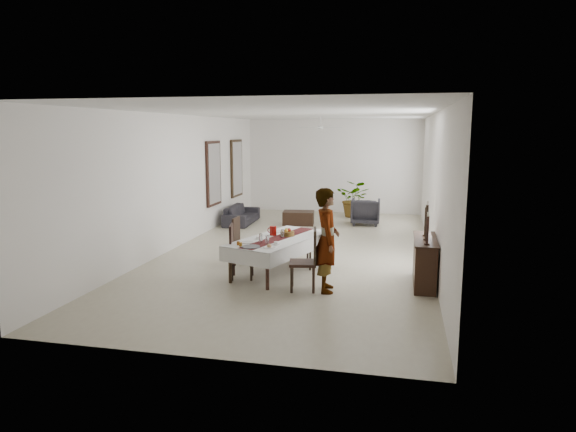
{
  "coord_description": "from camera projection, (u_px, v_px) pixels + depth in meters",
  "views": [
    {
      "loc": [
        2.32,
        -11.67,
        2.82
      ],
      "look_at": [
        0.02,
        -1.35,
        1.05
      ],
      "focal_mm": 32.0,
      "sensor_mm": 36.0,
      "label": 1
    }
  ],
  "objects": [
    {
      "name": "chair_right_far_seat",
      "position": [
        317.0,
        248.0,
        10.57
      ],
      "size": [
        0.52,
        0.52,
        0.05
      ],
      "primitive_type": "cube",
      "rotation": [
        0.0,
        0.0,
        1.91
      ],
      "color": "black",
      "rests_on": "chair_right_far_leg_fl"
    },
    {
      "name": "table_leg_bl",
      "position": [
        289.0,
        244.0,
        11.35
      ],
      "size": [
        0.08,
        0.08,
        0.66
      ],
      "primitive_type": "cylinder",
      "rotation": [
        0.0,
        0.0,
        -0.32
      ],
      "color": "black",
      "rests_on": "floor"
    },
    {
      "name": "fan_blade_w",
      "position": [
        308.0,
        128.0,
        14.68
      ],
      "size": [
        0.55,
        0.1,
        0.01
      ],
      "primitive_type": "cube",
      "color": "silver",
      "rests_on": "fan_hub"
    },
    {
      "name": "mirror_glass_far",
      "position": [
        238.0,
        168.0,
        16.7
      ],
      "size": [
        0.01,
        0.9,
        1.7
      ],
      "primitive_type": "cube",
      "color": "white",
      "rests_on": "mirror_frame_far"
    },
    {
      "name": "wall_back",
      "position": [
        334.0,
        166.0,
        17.71
      ],
      "size": [
        6.0,
        0.02,
        3.2
      ],
      "primitive_type": "cube",
      "color": "white",
      "rests_on": "floor"
    },
    {
      "name": "woman",
      "position": [
        327.0,
        240.0,
        8.98
      ],
      "size": [
        0.55,
        0.74,
        1.84
      ],
      "primitive_type": "imported",
      "rotation": [
        0.0,
        0.0,
        1.76
      ],
      "color": "gray",
      "rests_on": "floor"
    },
    {
      "name": "chair_right_far_leg_br",
      "position": [
        308.0,
        257.0,
        10.75
      ],
      "size": [
        0.05,
        0.05,
        0.41
      ],
      "primitive_type": "cylinder",
      "rotation": [
        0.0,
        0.0,
        0.34
      ],
      "color": "black",
      "rests_on": "floor"
    },
    {
      "name": "floor",
      "position": [
        299.0,
        250.0,
        12.2
      ],
      "size": [
        6.0,
        12.0,
        0.0
      ],
      "primitive_type": "cube",
      "color": "#B6AE91",
      "rests_on": "ground"
    },
    {
      "name": "chair_right_near_back",
      "position": [
        315.0,
        246.0,
        9.04
      ],
      "size": [
        0.13,
        0.47,
        0.6
      ],
      "primitive_type": "cube",
      "rotation": [
        0.0,
        0.0,
        1.75
      ],
      "color": "black",
      "rests_on": "chair_right_near_seat"
    },
    {
      "name": "wine_glass_far",
      "position": [
        283.0,
        234.0,
        10.18
      ],
      "size": [
        0.07,
        0.07,
        0.16
      ],
      "primitive_type": "cylinder",
      "color": "white",
      "rests_on": "tablecloth_top"
    },
    {
      "name": "chair_right_far_back",
      "position": [
        326.0,
        234.0,
        10.55
      ],
      "size": [
        0.17,
        0.4,
        0.52
      ],
      "primitive_type": "cube",
      "rotation": [
        0.0,
        0.0,
        1.91
      ],
      "color": "black",
      "rests_on": "chair_right_far_seat"
    },
    {
      "name": "candlestick_mid_candle",
      "position": [
        428.0,
        203.0,
        9.09
      ],
      "size": [
        0.03,
        0.03,
        0.07
      ],
      "primitive_type": "cylinder",
      "color": "white",
      "rests_on": "candlestick_mid_shaft"
    },
    {
      "name": "chair_left_far_leg_fr",
      "position": [
        235.0,
        256.0,
        10.77
      ],
      "size": [
        0.04,
        0.04,
        0.42
      ],
      "primitive_type": "cylinder",
      "rotation": [
        0.0,
        0.0,
        -0.01
      ],
      "color": "black",
      "rests_on": "floor"
    },
    {
      "name": "chair_left_far_leg_fl",
      "position": [
        240.0,
        252.0,
        11.11
      ],
      "size": [
        0.04,
        0.04,
        0.42
      ],
      "primitive_type": "cylinder",
      "rotation": [
        0.0,
        0.0,
        -0.01
      ],
      "color": "black",
      "rests_on": "floor"
    },
    {
      "name": "chair_right_far_leg_bl",
      "position": [
        310.0,
        261.0,
        10.42
      ],
      "size": [
        0.05,
        0.05,
        0.41
      ],
      "primitive_type": "cylinder",
      "rotation": [
        0.0,
        0.0,
        0.34
      ],
      "color": "black",
      "rests_on": "floor"
    },
    {
      "name": "wall_front",
      "position": [
        202.0,
        233.0,
        6.16
      ],
      "size": [
        6.0,
        0.02,
        3.2
      ],
      "primitive_type": "cube",
      "color": "white",
      "rests_on": "floor"
    },
    {
      "name": "candlestick_near_base",
      "position": [
        427.0,
        244.0,
        8.84
      ],
      "size": [
        0.09,
        0.09,
        0.03
      ],
      "primitive_type": "cylinder",
      "color": "black",
      "rests_on": "sideboard_top"
    },
    {
      "name": "chair_left_far_back",
      "position": [
        236.0,
        230.0,
        10.86
      ],
      "size": [
        0.04,
        0.43,
        0.54
      ],
      "primitive_type": "cube",
      "rotation": [
        0.0,
        0.0,
        -1.58
      ],
      "color": "black",
      "rests_on": "chair_left_far_seat"
    },
    {
      "name": "coffee_table",
      "position": [
        298.0,
        218.0,
        15.51
      ],
      "size": [
        0.98,
        0.71,
        0.41
      ],
      "primitive_type": "cube",
      "rotation": [
        0.0,
        0.0,
        0.12
      ],
      "color": "black",
      "rests_on": "floor"
    },
    {
      "name": "mirror_glass_near",
      "position": [
        215.0,
        173.0,
        14.68
      ],
      "size": [
        0.01,
        0.9,
        1.7
      ],
      "primitive_type": "cube",
      "color": "white",
      "rests_on": "mirror_frame_near"
    },
    {
      "name": "candlestick_mid_base",
      "position": [
        426.0,
        239.0,
        9.2
      ],
      "size": [
        0.09,
        0.09,
        0.03
      ],
      "primitive_type": "cylinder",
      "color": "black",
      "rests_on": "sideboard_top"
    },
    {
      "name": "tablecloth_drape_right",
      "position": [
        303.0,
        248.0,
        9.92
      ],
      "size": [
        0.77,
        2.3,
        0.28
      ],
      "primitive_type": "cube",
      "rotation": [
        0.0,
        0.0,
        -0.32
      ],
      "color": "silver",
      "rests_on": "dining_table_top"
    },
    {
      "name": "saucer_left",
      "position": [
        258.0,
        239.0,
        10.04
      ],
      "size": [
        0.14,
        0.14,
        0.01
      ],
      "primitive_type": "cylinder",
      "color": "white",
      "rests_on": "tablecloth_top"
    },
    {
      "name": "fruit_basket",
      "position": [
        287.0,
        234.0,
        10.34
      ],
      "size": [
        0.28,
        0.28,
        0.09
      ],
      "primitive_type": "cylinder",
      "color": "brown",
      "rests_on": "tablecloth_top"
    },
    {
      "name": "chair_right_near_leg_br",
      "position": [
        292.0,
        274.0,
        9.34
      ],
      "size": [
        0.05,
        0.05,
        0.46
      ],
      "primitive_type": "cylinder",
      "rotation": [
        0.0,
        0.0,
        0.18
      ],
      "color": "black",
      "rests_on": "floor"
    },
    {
      "name": "potted_plant",
      "position": [
        355.0,
        199.0,
        16.83
      ],
      "size": [
        1.32,
        1.22,
        1.21
      ],
      "primitive_type": "imported",
      "rotation": [
        0.0,
        0.0,
        -0.3
      ],
      "color": "#285321",
      "rests_on": "floor"
    },
    {
      "name": "candlestick_far_base",
      "position": [
        425.0,
        235.0,
        9.56
      ],
      "size": [
        0.09,
        0.09,
        0.03
      ],
      "primitive_type": "cylinder",
      "color": "black",
      "rests_on": "sideboard_top"
    },
    {
      "name": "serving_tray",
      "position": [
        251.0,
        247.0,
        9.34
      ],
      "size": [
        0.34,
        0.34,
        0.02
      ],
      "primitive_type": "cylinder",
      "color": "#46474B",
      "rests_on": "tablecloth_top"
    },
    {
      "name": "chair_right_far_leg_fr",
      "position": [
        323.0,
        256.0,
        10.79
      ],
      "size": [
        0.05,
        0.05,
        0.41
      ],
      "primitive_type": "cylinder",
      "rotation": [
        0.0,
        0.0,
        0.34
      ],
      "color": "black",
      "rests_on": "floor"
    },
    {
      "name": "sofa",
      "position": [
        242.0,
        215.0,
        15.73
      ],
      "size": [
        0.79,
        1.88,
        0.54
      ],
      "primitive_type": "imported",
      "rotation": [
        0.0,
        0.0,
        1.61
      ],
      "color": "#272429",
      "rests_on": "floor"
    },
    {
      "name": "candlestick_near_candle",
      "position": [
        428.0,
        214.0,
        8.75
      ],
      "size": [
        0.03,
        0.03,
        0.07
      ],
      "primitive_type": "cylinder",
      "color": "white",
      "rests_on": "candlestick_near_shaft"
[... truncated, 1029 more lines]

